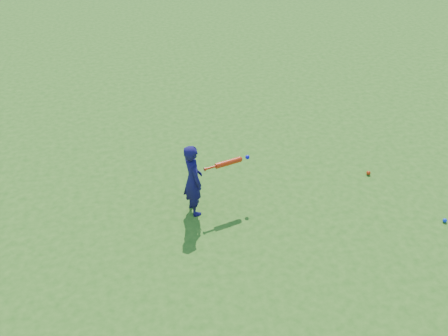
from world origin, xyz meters
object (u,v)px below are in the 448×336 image
Objects in this scene: ground_ball_blue at (445,220)px; bat_swing at (230,162)px; child at (193,180)px; ground_ball_red at (368,173)px.

ground_ball_blue is 0.08× the size of bat_swing.
child reaches higher than bat_swing.
bat_swing is (0.56, 0.12, 0.16)m from child.
bat_swing is at bearing -173.55° from ground_ball_red.
ground_ball_blue is at bearing -35.61° from bat_swing.
child reaches higher than ground_ball_blue.
child is 18.92× the size of ground_ball_blue.
bat_swing is at bearing 160.58° from ground_ball_blue.
ground_ball_red is 1.45m from ground_ball_blue.
ground_ball_blue is at bearing -65.85° from ground_ball_red.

